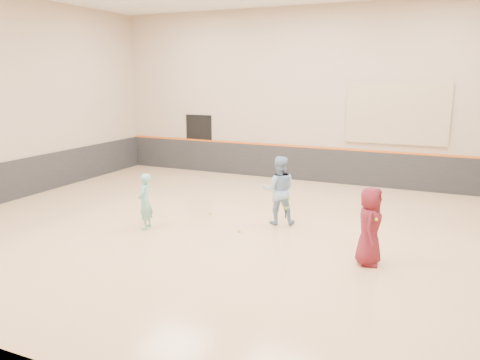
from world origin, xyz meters
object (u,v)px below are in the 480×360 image
at_px(young_man, 370,226).
at_px(spare_racket, 280,195).
at_px(girl, 145,201).
at_px(instructor, 279,190).

xyz_separation_m(young_man, spare_racket, (-3.35, 4.22, -0.72)).
height_order(girl, young_man, young_man).
bearing_deg(spare_racket, girl, -115.44).
bearing_deg(girl, instructor, 106.56).
bearing_deg(instructor, spare_racket, -90.94).
bearing_deg(spare_racket, instructor, -71.32).
distance_m(instructor, spare_racket, 2.73).
relative_size(girl, spare_racket, 2.07).
relative_size(instructor, spare_racket, 2.60).
bearing_deg(young_man, girl, 84.46).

